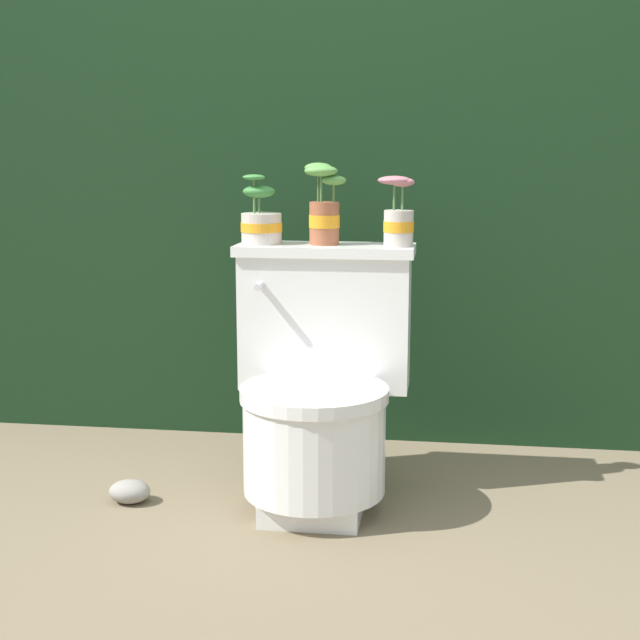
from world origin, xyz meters
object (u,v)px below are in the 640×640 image
potted_plant_left (261,222)px  garden_stone (130,491)px  toilet (319,388)px  potted_plant_midleft (324,209)px  potted_plant_middle (398,218)px

potted_plant_left → garden_stone: potted_plant_left is taller
toilet → potted_plant_midleft: bearing=91.7°
potted_plant_left → toilet: bearing=-34.2°
potted_plant_left → garden_stone: (-0.35, -0.24, -0.76)m
garden_stone → potted_plant_left: bearing=34.6°
toilet → potted_plant_left: (-0.19, 0.13, 0.46)m
potted_plant_left → potted_plant_midleft: potted_plant_midleft is taller
potted_plant_midleft → garden_stone: 0.99m
toilet → garden_stone: toilet is taller
garden_stone → toilet: bearing=11.4°
potted_plant_middle → potted_plant_midleft: bearing=176.0°
potted_plant_left → garden_stone: size_ratio=1.68×
potted_plant_left → potted_plant_middle: potted_plant_left is taller
potted_plant_midleft → garden_stone: bearing=-155.8°
toilet → garden_stone: (-0.54, -0.11, -0.30)m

